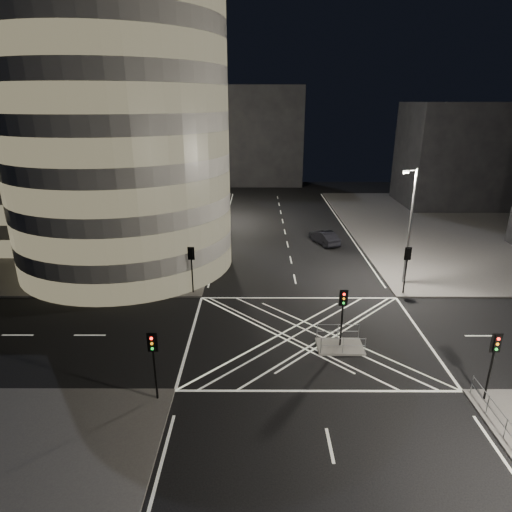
{
  "coord_description": "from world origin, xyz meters",
  "views": [
    {
      "loc": [
        -3.43,
        -25.85,
        15.21
      ],
      "look_at": [
        -3.53,
        7.86,
        3.0
      ],
      "focal_mm": 30.0,
      "sensor_mm": 36.0,
      "label": 1
    }
  ],
  "objects_px": {
    "traffic_signal_nr": "(494,354)",
    "sedan": "(324,237)",
    "central_island": "(340,346)",
    "traffic_signal_fl": "(192,261)",
    "traffic_signal_nl": "(153,354)",
    "street_lamp_left_near": "(191,214)",
    "traffic_signal_island": "(343,308)",
    "traffic_signal_fr": "(407,262)",
    "street_lamp_right_far": "(410,223)",
    "street_lamp_left_far": "(211,180)"
  },
  "relations": [
    {
      "from": "traffic_signal_nr",
      "to": "sedan",
      "type": "relative_size",
      "value": 0.85
    },
    {
      "from": "central_island",
      "to": "traffic_signal_fl",
      "type": "bearing_deg",
      "value": 142.46
    },
    {
      "from": "traffic_signal_nl",
      "to": "street_lamp_left_near",
      "type": "bearing_deg",
      "value": 91.94
    },
    {
      "from": "traffic_signal_island",
      "to": "traffic_signal_nl",
      "type": "bearing_deg",
      "value": -153.86
    },
    {
      "from": "traffic_signal_fr",
      "to": "sedan",
      "type": "bearing_deg",
      "value": 109.02
    },
    {
      "from": "central_island",
      "to": "traffic_signal_fr",
      "type": "distance_m",
      "value": 11.1
    },
    {
      "from": "traffic_signal_island",
      "to": "street_lamp_right_far",
      "type": "xyz_separation_m",
      "value": [
        7.44,
        10.5,
        2.63
      ]
    },
    {
      "from": "traffic_signal_fl",
      "to": "street_lamp_left_near",
      "type": "bearing_deg",
      "value": 96.97
    },
    {
      "from": "sedan",
      "to": "traffic_signal_fr",
      "type": "bearing_deg",
      "value": 88.35
    },
    {
      "from": "street_lamp_left_near",
      "to": "street_lamp_left_far",
      "type": "xyz_separation_m",
      "value": [
        0.0,
        18.0,
        0.0
      ]
    },
    {
      "from": "street_lamp_left_far",
      "to": "street_lamp_right_far",
      "type": "relative_size",
      "value": 1.0
    },
    {
      "from": "traffic_signal_fl",
      "to": "traffic_signal_nr",
      "type": "relative_size",
      "value": 1.0
    },
    {
      "from": "traffic_signal_nr",
      "to": "street_lamp_left_far",
      "type": "distance_m",
      "value": 41.15
    },
    {
      "from": "traffic_signal_island",
      "to": "street_lamp_right_far",
      "type": "bearing_deg",
      "value": 54.7
    },
    {
      "from": "traffic_signal_fr",
      "to": "street_lamp_left_near",
      "type": "height_order",
      "value": "street_lamp_left_near"
    },
    {
      "from": "traffic_signal_island",
      "to": "traffic_signal_fr",
      "type": "bearing_deg",
      "value": 50.67
    },
    {
      "from": "central_island",
      "to": "traffic_signal_nl",
      "type": "height_order",
      "value": "traffic_signal_nl"
    },
    {
      "from": "central_island",
      "to": "traffic_signal_island",
      "type": "xyz_separation_m",
      "value": [
        0.0,
        0.0,
        2.84
      ]
    },
    {
      "from": "traffic_signal_nr",
      "to": "traffic_signal_island",
      "type": "height_order",
      "value": "same"
    },
    {
      "from": "street_lamp_right_far",
      "to": "street_lamp_left_far",
      "type": "bearing_deg",
      "value": 131.94
    },
    {
      "from": "traffic_signal_island",
      "to": "sedan",
      "type": "relative_size",
      "value": 0.85
    },
    {
      "from": "central_island",
      "to": "traffic_signal_fr",
      "type": "relative_size",
      "value": 0.75
    },
    {
      "from": "traffic_signal_nl",
      "to": "traffic_signal_nr",
      "type": "bearing_deg",
      "value": 0.0
    },
    {
      "from": "traffic_signal_nl",
      "to": "street_lamp_left_far",
      "type": "relative_size",
      "value": 0.4
    },
    {
      "from": "traffic_signal_nl",
      "to": "street_lamp_left_near",
      "type": "height_order",
      "value": "street_lamp_left_near"
    },
    {
      "from": "traffic_signal_fr",
      "to": "traffic_signal_island",
      "type": "xyz_separation_m",
      "value": [
        -6.8,
        -8.3,
        0.0
      ]
    },
    {
      "from": "traffic_signal_fl",
      "to": "sedan",
      "type": "bearing_deg",
      "value": 46.1
    },
    {
      "from": "street_lamp_left_far",
      "to": "street_lamp_right_far",
      "type": "xyz_separation_m",
      "value": [
        18.87,
        -21.0,
        0.0
      ]
    },
    {
      "from": "traffic_signal_fl",
      "to": "traffic_signal_nl",
      "type": "height_order",
      "value": "same"
    },
    {
      "from": "central_island",
      "to": "street_lamp_left_near",
      "type": "height_order",
      "value": "street_lamp_left_near"
    },
    {
      "from": "central_island",
      "to": "street_lamp_left_near",
      "type": "xyz_separation_m",
      "value": [
        -11.44,
        13.5,
        5.47
      ]
    },
    {
      "from": "traffic_signal_nr",
      "to": "traffic_signal_island",
      "type": "relative_size",
      "value": 1.0
    },
    {
      "from": "traffic_signal_nr",
      "to": "street_lamp_left_far",
      "type": "xyz_separation_m",
      "value": [
        -18.24,
        36.8,
        2.63
      ]
    },
    {
      "from": "traffic_signal_nr",
      "to": "sedan",
      "type": "height_order",
      "value": "traffic_signal_nr"
    },
    {
      "from": "traffic_signal_island",
      "to": "sedan",
      "type": "xyz_separation_m",
      "value": [
        2.16,
        21.77,
        -2.14
      ]
    },
    {
      "from": "traffic_signal_fr",
      "to": "traffic_signal_nr",
      "type": "xyz_separation_m",
      "value": [
        0.0,
        -13.6,
        0.0
      ]
    },
    {
      "from": "traffic_signal_fl",
      "to": "street_lamp_right_far",
      "type": "distance_m",
      "value": 18.55
    },
    {
      "from": "central_island",
      "to": "street_lamp_left_near",
      "type": "distance_m",
      "value": 18.52
    },
    {
      "from": "traffic_signal_nl",
      "to": "street_lamp_left_near",
      "type": "xyz_separation_m",
      "value": [
        -0.64,
        18.8,
        2.63
      ]
    },
    {
      "from": "central_island",
      "to": "traffic_signal_nl",
      "type": "xyz_separation_m",
      "value": [
        -10.8,
        -5.3,
        2.84
      ]
    },
    {
      "from": "street_lamp_left_far",
      "to": "traffic_signal_nl",
      "type": "bearing_deg",
      "value": -89.01
    },
    {
      "from": "traffic_signal_fr",
      "to": "traffic_signal_nr",
      "type": "distance_m",
      "value": 13.6
    },
    {
      "from": "sedan",
      "to": "street_lamp_right_far",
      "type": "bearing_deg",
      "value": 94.43
    },
    {
      "from": "traffic_signal_fl",
      "to": "street_lamp_right_far",
      "type": "relative_size",
      "value": 0.4
    },
    {
      "from": "traffic_signal_nl",
      "to": "sedan",
      "type": "height_order",
      "value": "traffic_signal_nl"
    },
    {
      "from": "street_lamp_left_near",
      "to": "sedan",
      "type": "xyz_separation_m",
      "value": [
        13.59,
        8.27,
        -4.77
      ]
    },
    {
      "from": "traffic_signal_island",
      "to": "street_lamp_left_far",
      "type": "relative_size",
      "value": 0.4
    },
    {
      "from": "street_lamp_left_far",
      "to": "street_lamp_left_near",
      "type": "bearing_deg",
      "value": -90.0
    },
    {
      "from": "traffic_signal_fl",
      "to": "street_lamp_left_near",
      "type": "height_order",
      "value": "street_lamp_left_near"
    },
    {
      "from": "street_lamp_left_near",
      "to": "sedan",
      "type": "relative_size",
      "value": 2.14
    }
  ]
}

